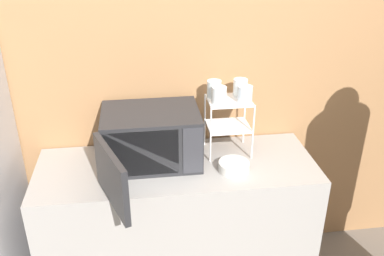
# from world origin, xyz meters

# --- Properties ---
(wall_back) EXTENTS (8.00, 0.06, 2.60)m
(wall_back) POSITION_xyz_m (0.00, 0.63, 1.30)
(wall_back) COLOR #9E7047
(wall_back) RESTS_ON ground_plane
(counter) EXTENTS (1.61, 0.59, 0.89)m
(counter) POSITION_xyz_m (0.00, 0.30, 0.44)
(counter) COLOR #9E9993
(counter) RESTS_ON ground_plane
(microwave) EXTENTS (0.58, 0.81, 0.31)m
(microwave) POSITION_xyz_m (-0.15, 0.35, 1.05)
(microwave) COLOR #262628
(microwave) RESTS_ON counter
(dish_rack) EXTENTS (0.26, 0.21, 0.34)m
(dish_rack) POSITION_xyz_m (0.32, 0.42, 1.13)
(dish_rack) COLOR white
(dish_rack) RESTS_ON counter
(glass_front_left) EXTENTS (0.08, 0.08, 0.10)m
(glass_front_left) POSITION_xyz_m (0.25, 0.37, 1.28)
(glass_front_left) COLOR silver
(glass_front_left) RESTS_ON dish_rack
(glass_back_right) EXTENTS (0.08, 0.08, 0.10)m
(glass_back_right) POSITION_xyz_m (0.40, 0.47, 1.28)
(glass_back_right) COLOR silver
(glass_back_right) RESTS_ON dish_rack
(glass_front_right) EXTENTS (0.08, 0.08, 0.10)m
(glass_front_right) POSITION_xyz_m (0.40, 0.36, 1.28)
(glass_front_right) COLOR silver
(glass_front_right) RESTS_ON dish_rack
(glass_back_left) EXTENTS (0.08, 0.08, 0.10)m
(glass_back_left) POSITION_xyz_m (0.24, 0.47, 1.28)
(glass_back_left) COLOR silver
(glass_back_left) RESTS_ON dish_rack
(bowl) EXTENTS (0.17, 0.17, 0.06)m
(bowl) POSITION_xyz_m (0.31, 0.19, 0.92)
(bowl) COLOR silver
(bowl) RESTS_ON counter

